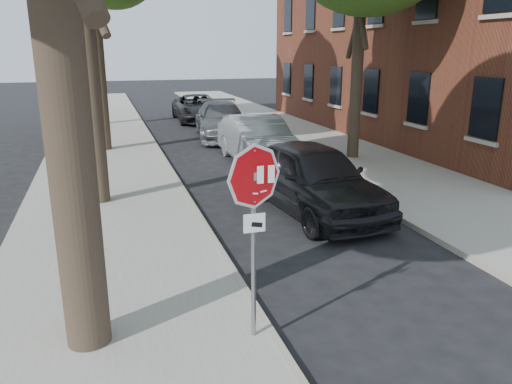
% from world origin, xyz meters
% --- Properties ---
extents(ground, '(120.00, 120.00, 0.00)m').
position_xyz_m(ground, '(0.00, 0.00, 0.00)').
color(ground, black).
rests_on(ground, ground).
extents(sidewalk_left, '(4.00, 55.00, 0.12)m').
position_xyz_m(sidewalk_left, '(-2.50, 12.00, 0.06)').
color(sidewalk_left, gray).
rests_on(sidewalk_left, ground).
extents(sidewalk_right, '(4.00, 55.00, 0.12)m').
position_xyz_m(sidewalk_right, '(6.00, 12.00, 0.06)').
color(sidewalk_right, gray).
rests_on(sidewalk_right, ground).
extents(curb_left, '(0.12, 55.00, 0.13)m').
position_xyz_m(curb_left, '(-0.45, 12.00, 0.07)').
color(curb_left, '#9E9384').
rests_on(curb_left, ground).
extents(curb_right, '(0.12, 55.00, 0.13)m').
position_xyz_m(curb_right, '(3.95, 12.00, 0.07)').
color(curb_right, '#9E9384').
rests_on(curb_right, ground).
extents(stop_sign, '(0.76, 0.34, 2.61)m').
position_xyz_m(stop_sign, '(-0.70, -0.03, 1.95)').
color(stop_sign, gray).
rests_on(stop_sign, sidewalk_left).
extents(car_a, '(2.45, 5.12, 1.69)m').
position_xyz_m(car_a, '(2.29, 4.99, 0.84)').
color(car_a, black).
rests_on(car_a, ground).
extents(car_b, '(1.75, 4.90, 1.61)m').
position_xyz_m(car_b, '(2.60, 10.43, 0.80)').
color(car_b, '#9EA1A6').
rests_on(car_b, ground).
extents(car_c, '(2.84, 5.56, 1.54)m').
position_xyz_m(car_c, '(2.60, 15.83, 0.77)').
color(car_c, '#56575C').
rests_on(car_c, ground).
extents(car_d, '(2.49, 5.20, 1.43)m').
position_xyz_m(car_d, '(2.60, 21.36, 0.71)').
color(car_d, black).
rests_on(car_d, ground).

